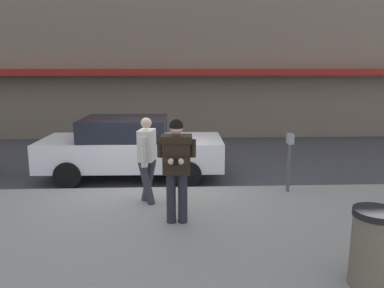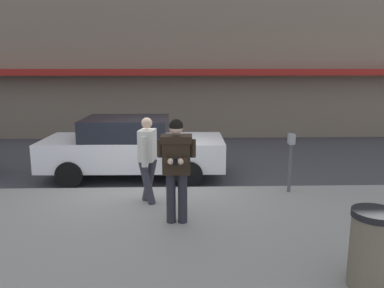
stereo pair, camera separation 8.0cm
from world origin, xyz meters
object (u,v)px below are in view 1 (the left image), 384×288
man_texting_on_phone (177,160)px  parking_meter (289,154)px  parked_sedan_mid (131,147)px  pedestrian_in_light_coat (147,155)px  trash_bin (373,248)px

man_texting_on_phone → parking_meter: man_texting_on_phone is taller
man_texting_on_phone → parked_sedan_mid: bearing=109.6°
pedestrian_in_light_coat → parking_meter: size_ratio=1.34×
parked_sedan_mid → parking_meter: size_ratio=3.57×
parking_meter → parked_sedan_mid: bearing=154.7°
pedestrian_in_light_coat → trash_bin: (2.93, -3.03, -0.47)m
pedestrian_in_light_coat → parking_meter: pedestrian_in_light_coat is taller
man_texting_on_phone → trash_bin: size_ratio=1.84×
man_texting_on_phone → trash_bin: man_texting_on_phone is taller
parking_meter → pedestrian_in_light_coat: bearing=-169.8°
parked_sedan_mid → trash_bin: size_ratio=4.63×
parked_sedan_mid → trash_bin: parked_sedan_mid is taller
trash_bin → parked_sedan_mid: bearing=123.8°
trash_bin → parking_meter: bearing=89.3°
parked_sedan_mid → parking_meter: 3.93m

